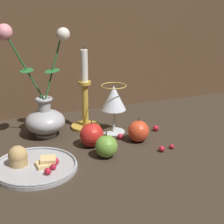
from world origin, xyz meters
TOP-DOWN VIEW (x-y plane):
  - ground_plane at (0.00, 0.00)m, footprint 2.40×2.40m
  - vase at (-0.11, 0.13)m, footprint 0.21×0.13m
  - plate_with_pastries at (-0.18, -0.09)m, footprint 0.22×0.22m
  - wine_glass at (0.11, 0.07)m, footprint 0.08×0.08m
  - candlestick at (0.04, 0.14)m, footprint 0.10×0.10m
  - apple_beside_vase at (0.01, -0.01)m, footprint 0.07×0.07m
  - apple_near_glass at (0.15, -0.03)m, footprint 0.07×0.07m
  - apple_at_table_edge at (0.02, -0.09)m, footprint 0.06×0.06m
  - berry_near_plate at (0.25, 0.03)m, footprint 0.02×0.02m
  - berry_front_center at (0.22, -0.11)m, footprint 0.01×0.01m
  - berry_by_glass_stem at (0.11, 0.01)m, footprint 0.02×0.02m
  - berry_under_candlestick at (0.19, -0.12)m, footprint 0.02×0.02m

SIDE VIEW (x-z plane):
  - ground_plane at x=0.00m, z-range 0.00..0.00m
  - berry_front_center at x=0.22m, z-range 0.00..0.01m
  - berry_under_candlestick at x=0.19m, z-range 0.00..0.02m
  - berry_by_glass_stem at x=0.11m, z-range 0.00..0.02m
  - berry_near_plate at x=0.25m, z-range 0.00..0.02m
  - plate_with_pastries at x=-0.18m, z-range -0.02..0.05m
  - apple_at_table_edge at x=0.02m, z-range -0.01..0.07m
  - apple_near_glass at x=0.15m, z-range -0.01..0.07m
  - apple_beside_vase at x=0.01m, z-range -0.01..0.08m
  - vase at x=-0.11m, z-range -0.09..0.26m
  - candlestick at x=0.04m, z-range -0.05..0.23m
  - wine_glass at x=0.11m, z-range 0.03..0.19m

